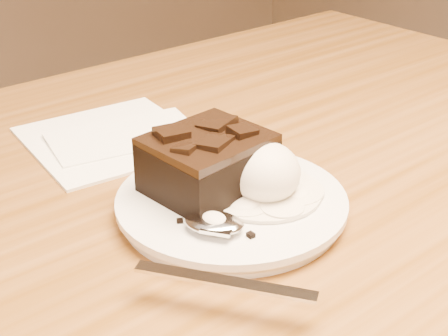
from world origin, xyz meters
TOP-DOWN VIEW (x-y plane):
  - plate at (0.00, -0.02)m, footprint 0.20×0.20m
  - brownie at (-0.00, 0.00)m, footprint 0.10×0.09m
  - ice_cream_scoop at (0.03, -0.04)m, footprint 0.06×0.07m
  - melt_puddle at (0.03, -0.04)m, footprint 0.10×0.10m
  - spoon at (-0.04, -0.05)m, footprint 0.13×0.18m
  - napkin at (0.00, 0.17)m, footprint 0.18×0.18m
  - crumb_a at (-0.03, -0.08)m, footprint 0.01×0.01m
  - crumb_b at (-0.06, -0.03)m, footprint 0.01×0.01m
  - crumb_c at (-0.05, -0.04)m, footprint 0.01×0.01m

SIDE VIEW (x-z plane):
  - napkin at x=0.00m, z-range 0.75..0.76m
  - plate at x=0.00m, z-range 0.75..0.77m
  - melt_puddle at x=0.03m, z-range 0.77..0.77m
  - crumb_b at x=-0.06m, z-range 0.77..0.77m
  - crumb_a at x=-0.03m, z-range 0.77..0.77m
  - crumb_c at x=-0.05m, z-range 0.77..0.77m
  - spoon at x=-0.04m, z-range 0.77..0.78m
  - ice_cream_scoop at x=0.03m, z-range 0.76..0.81m
  - brownie at x=0.00m, z-range 0.77..0.81m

